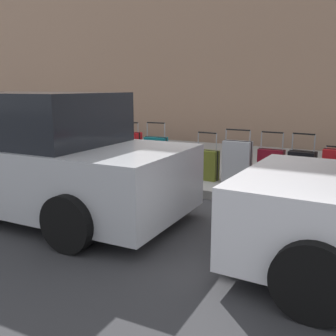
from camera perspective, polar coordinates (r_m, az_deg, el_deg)
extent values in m
plane|color=#333335|center=(6.46, -0.95, -3.71)|extent=(40.00, 40.00, 0.00)
cube|color=gray|center=(8.66, 7.20, 0.70)|extent=(18.00, 5.00, 0.14)
cylinder|color=gray|center=(6.25, 22.48, 2.86)|extent=(0.02, 0.02, 0.04)
cylinder|color=black|center=(6.38, 21.94, -3.29)|extent=(0.05, 0.02, 0.04)
cube|color=black|center=(6.32, 19.19, -0.49)|extent=(0.41, 0.29, 0.63)
cube|color=black|center=(6.32, 19.19, -0.49)|extent=(0.40, 0.08, 0.65)
cylinder|color=gray|center=(6.20, 20.96, 3.41)|extent=(0.02, 0.02, 0.27)
cylinder|color=gray|center=(6.28, 18.01, 3.71)|extent=(0.02, 0.02, 0.27)
cylinder|color=black|center=(6.22, 19.56, 4.80)|extent=(0.33, 0.06, 0.02)
cylinder|color=black|center=(6.35, 20.50, -3.27)|extent=(0.05, 0.02, 0.04)
cylinder|color=black|center=(6.43, 17.54, -2.88)|extent=(0.05, 0.02, 0.04)
cube|color=maroon|center=(6.52, 14.99, 0.04)|extent=(0.42, 0.20, 0.61)
cube|color=black|center=(6.52, 14.99, 0.04)|extent=(0.42, 0.05, 0.62)
cylinder|color=gray|center=(6.40, 16.71, 3.76)|extent=(0.02, 0.02, 0.28)
cylinder|color=gray|center=(6.50, 13.71, 4.04)|extent=(0.02, 0.02, 0.28)
cylinder|color=black|center=(6.43, 15.27, 5.14)|extent=(0.35, 0.04, 0.02)
cylinder|color=black|center=(6.54, 16.38, -2.55)|extent=(0.04, 0.02, 0.04)
cylinder|color=black|center=(6.64, 13.36, -2.18)|extent=(0.04, 0.02, 0.04)
cube|color=#9EA0A8|center=(6.56, 10.20, 0.84)|extent=(0.47, 0.21, 0.72)
cube|color=black|center=(6.56, 10.20, 0.84)|extent=(0.48, 0.04, 0.74)
cylinder|color=gray|center=(6.44, 12.10, 4.64)|extent=(0.02, 0.02, 0.19)
cylinder|color=gray|center=(6.56, 8.62, 4.90)|extent=(0.02, 0.02, 0.19)
cylinder|color=black|center=(6.48, 10.38, 5.60)|extent=(0.41, 0.03, 0.02)
cylinder|color=black|center=(6.58, 11.84, -2.23)|extent=(0.04, 0.02, 0.04)
cylinder|color=black|center=(6.70, 8.37, -1.84)|extent=(0.04, 0.02, 0.04)
cube|color=#59601E|center=(6.76, 5.76, 0.44)|extent=(0.43, 0.23, 0.52)
cube|color=black|center=(6.76, 5.76, 0.44)|extent=(0.42, 0.07, 0.54)
cylinder|color=gray|center=(6.61, 7.20, 3.80)|extent=(0.02, 0.02, 0.31)
cylinder|color=gray|center=(6.77, 4.51, 4.05)|extent=(0.02, 0.02, 0.31)
cylinder|color=black|center=(6.67, 5.87, 5.23)|extent=(0.35, 0.05, 0.02)
cylinder|color=black|center=(6.73, 7.09, -1.73)|extent=(0.05, 0.02, 0.04)
cylinder|color=black|center=(6.90, 4.39, -1.35)|extent=(0.05, 0.02, 0.04)
cube|color=navy|center=(7.02, 1.86, 0.97)|extent=(0.47, 0.23, 0.54)
cube|color=black|center=(7.02, 1.86, 0.97)|extent=(0.47, 0.07, 0.55)
cylinder|color=gray|center=(6.90, 3.42, 3.19)|extent=(0.02, 0.02, 0.04)
cylinder|color=gray|center=(7.05, 0.37, 3.39)|extent=(0.02, 0.02, 0.04)
cylinder|color=black|center=(6.97, 1.88, 3.45)|extent=(0.40, 0.06, 0.02)
cylinder|color=black|center=(7.00, 3.41, -1.13)|extent=(0.05, 0.02, 0.04)
cylinder|color=black|center=(7.15, 0.33, -0.83)|extent=(0.05, 0.02, 0.04)
cube|color=#0F606B|center=(7.31, -1.80, 1.97)|extent=(0.44, 0.23, 0.68)
cube|color=black|center=(7.31, -1.80, 1.97)|extent=(0.44, 0.07, 0.69)
cylinder|color=gray|center=(7.16, -0.50, 5.60)|extent=(0.02, 0.02, 0.27)
cylinder|color=gray|center=(7.32, -3.11, 5.72)|extent=(0.02, 0.02, 0.27)
cylinder|color=black|center=(7.23, -1.83, 6.73)|extent=(0.37, 0.05, 0.02)
cylinder|color=black|center=(7.29, -0.45, -0.59)|extent=(0.05, 0.02, 0.04)
cylinder|color=black|center=(7.45, -3.08, -0.33)|extent=(0.05, 0.02, 0.04)
cube|color=red|center=(7.52, -5.69, 2.48)|extent=(0.45, 0.22, 0.75)
cube|color=black|center=(7.52, -5.69, 2.48)|extent=(0.46, 0.04, 0.77)
cylinder|color=gray|center=(7.35, -4.48, 5.97)|extent=(0.02, 0.02, 0.19)
cylinder|color=gray|center=(7.56, -7.01, 6.09)|extent=(0.02, 0.02, 0.19)
cylinder|color=black|center=(7.45, -5.78, 6.75)|extent=(0.39, 0.03, 0.02)
cylinder|color=black|center=(7.48, -4.35, -0.30)|extent=(0.04, 0.02, 0.04)
cylinder|color=black|center=(7.69, -6.89, -0.01)|extent=(0.04, 0.02, 0.04)
cube|color=black|center=(7.82, -9.16, 1.98)|extent=(0.44, 0.25, 0.54)
cube|color=black|center=(7.82, -9.16, 1.98)|extent=(0.45, 0.05, 0.55)
cylinder|color=gray|center=(7.66, -8.12, 4.00)|extent=(0.02, 0.02, 0.04)
cylinder|color=gray|center=(7.90, -10.30, 4.16)|extent=(0.02, 0.02, 0.04)
cylinder|color=black|center=(7.77, -9.23, 4.23)|extent=(0.38, 0.03, 0.02)
cylinder|color=black|center=(7.75, -7.97, 0.05)|extent=(0.04, 0.02, 0.04)
cylinder|color=black|center=(7.99, -10.19, 0.33)|extent=(0.04, 0.02, 0.04)
cube|color=maroon|center=(8.16, -11.75, 3.11)|extent=(0.36, 0.23, 0.77)
cube|color=black|center=(8.16, -11.75, 3.11)|extent=(0.37, 0.04, 0.79)
cylinder|color=gray|center=(8.00, -11.08, 6.90)|extent=(0.02, 0.02, 0.32)
cylinder|color=gray|center=(8.19, -12.73, 6.94)|extent=(0.02, 0.02, 0.32)
cylinder|color=black|center=(8.08, -11.97, 8.04)|extent=(0.30, 0.03, 0.02)
cylinder|color=black|center=(8.12, -10.80, 0.50)|extent=(0.04, 0.02, 0.04)
cylinder|color=black|center=(8.32, -12.47, 0.70)|extent=(0.04, 0.02, 0.04)
cube|color=#9EA0A8|center=(8.50, -14.09, 2.66)|extent=(0.39, 0.25, 0.57)
cube|color=black|center=(8.50, -14.09, 2.66)|extent=(0.39, 0.05, 0.58)
cylinder|color=gray|center=(8.34, -13.41, 5.41)|extent=(0.02, 0.02, 0.27)
cylinder|color=gray|center=(8.56, -15.03, 5.49)|extent=(0.02, 0.02, 0.27)
cylinder|color=black|center=(8.43, -14.28, 6.35)|extent=(0.33, 0.03, 0.02)
cylinder|color=black|center=(8.43, -13.17, 0.82)|extent=(0.04, 0.02, 0.04)
cylinder|color=black|center=(8.66, -14.81, 1.02)|extent=(0.04, 0.02, 0.04)
cylinder|color=#D89E0C|center=(8.99, -17.61, 3.06)|extent=(0.20, 0.20, 0.60)
sphere|color=#D89E0C|center=(8.95, -17.75, 5.28)|extent=(0.21, 0.21, 0.21)
cylinder|color=#D89E0C|center=(9.09, -18.28, 3.30)|extent=(0.09, 0.10, 0.09)
cylinder|color=#D89E0C|center=(8.88, -16.94, 3.19)|extent=(0.09, 0.10, 0.09)
cylinder|color=brown|center=(9.32, -20.92, 3.74)|extent=(0.16, 0.16, 0.80)
cylinder|color=black|center=(3.19, 20.77, -15.38)|extent=(0.64, 0.23, 0.64)
cube|color=#B2B5BA|center=(5.73, -19.06, -0.36)|extent=(4.43, 1.87, 0.82)
cube|color=black|center=(5.63, -19.58, 7.10)|extent=(2.33, 1.68, 0.67)
cylinder|color=black|center=(7.35, -21.42, -0.06)|extent=(0.65, 0.24, 0.64)
cylinder|color=black|center=(4.27, -14.47, -7.92)|extent=(0.65, 0.24, 0.64)
cylinder|color=black|center=(5.66, -2.62, -2.65)|extent=(0.65, 0.24, 0.64)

